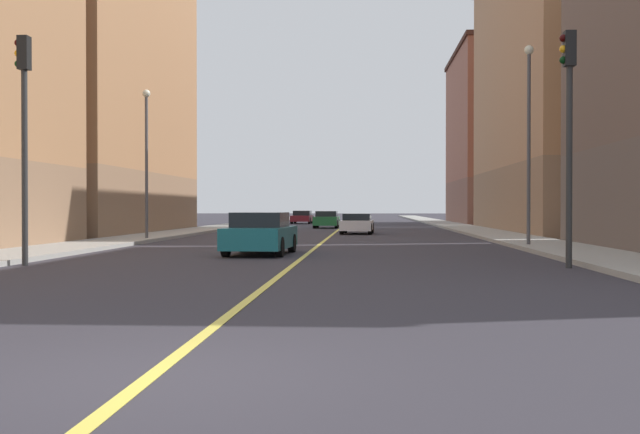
{
  "coord_description": "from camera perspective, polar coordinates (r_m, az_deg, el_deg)",
  "views": [
    {
      "loc": [
        1.98,
        -7.08,
        1.56
      ],
      "look_at": [
        -0.33,
        31.67,
        1.09
      ],
      "focal_mm": 44.25,
      "sensor_mm": 36.0,
      "label": 1
    }
  ],
  "objects": [
    {
      "name": "traffic_light_right_near",
      "position": [
        22.65,
        -20.63,
        6.74
      ],
      "size": [
        0.4,
        0.32,
        6.14
      ],
      "color": "#2D2D2D",
      "rests_on": "ground"
    },
    {
      "name": "car_white",
      "position": [
        46.76,
        2.71,
        -0.47
      ],
      "size": [
        2.01,
        4.56,
        1.2
      ],
      "color": "white",
      "rests_on": "ground"
    },
    {
      "name": "building_left_far",
      "position": [
        77.81,
        13.07,
        5.63
      ],
      "size": [
        9.29,
        18.74,
        16.54
      ],
      "color": "brown",
      "rests_on": "ground"
    },
    {
      "name": "building_right_midblock",
      "position": [
        49.97,
        -16.66,
        9.17
      ],
      "size": [
        9.29,
        21.6,
        17.88
      ],
      "color": "#8F6B4F",
      "rests_on": "ground"
    },
    {
      "name": "street_lamp_right_near",
      "position": [
        37.27,
        -12.44,
        4.92
      ],
      "size": [
        0.36,
        0.36,
        6.84
      ],
      "color": "#4C4C51",
      "rests_on": "ground"
    },
    {
      "name": "car_green",
      "position": [
        59.63,
        0.48,
        -0.19
      ],
      "size": [
        1.9,
        4.15,
        1.28
      ],
      "color": "#1E6B38",
      "rests_on": "ground"
    },
    {
      "name": "sidewalk_left",
      "position": [
        56.53,
        10.56,
        -0.82
      ],
      "size": [
        2.9,
        168.0,
        0.15
      ],
      "primitive_type": "cube",
      "color": "#9E9B93",
      "rests_on": "ground"
    },
    {
      "name": "street_lamp_left_near",
      "position": [
        31.37,
        14.86,
        6.46
      ],
      "size": [
        0.36,
        0.36,
        7.61
      ],
      "color": "#4C4C51",
      "rests_on": "ground"
    },
    {
      "name": "building_left_mid",
      "position": [
        53.17,
        17.73,
        8.98
      ],
      "size": [
        9.29,
        25.1,
        18.48
      ],
      "color": "#8F6B4F",
      "rests_on": "ground"
    },
    {
      "name": "traffic_light_left_near",
      "position": [
        21.34,
        17.54,
        7.04
      ],
      "size": [
        0.4,
        0.32,
        6.08
      ],
      "color": "#2D2D2D",
      "rests_on": "ground"
    },
    {
      "name": "car_teal",
      "position": [
        26.16,
        -4.33,
        -1.23
      ],
      "size": [
        2.1,
        4.43,
        1.4
      ],
      "color": "#196670",
      "rests_on": "ground"
    },
    {
      "name": "car_maroon",
      "position": [
        75.89,
        -1.3,
        -0.02
      ],
      "size": [
        2.02,
        4.22,
        1.25
      ],
      "color": "maroon",
      "rests_on": "ground"
    },
    {
      "name": "ground_plane",
      "position": [
        7.51,
        -12.21,
        -11.3
      ],
      "size": [
        400.0,
        400.0,
        0.0
      ],
      "primitive_type": "plane",
      "color": "#322F36",
      "rests_on": "ground"
    },
    {
      "name": "lane_center_stripe",
      "position": [
        56.13,
        1.39,
        -0.89
      ],
      "size": [
        0.16,
        154.0,
        0.01
      ],
      "primitive_type": "cube",
      "color": "#E5D14C",
      "rests_on": "ground"
    },
    {
      "name": "sidewalk_right",
      "position": [
        57.16,
        -7.68,
        -0.8
      ],
      "size": [
        2.9,
        168.0,
        0.15
      ],
      "primitive_type": "cube",
      "color": "#9E9B93",
      "rests_on": "ground"
    }
  ]
}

